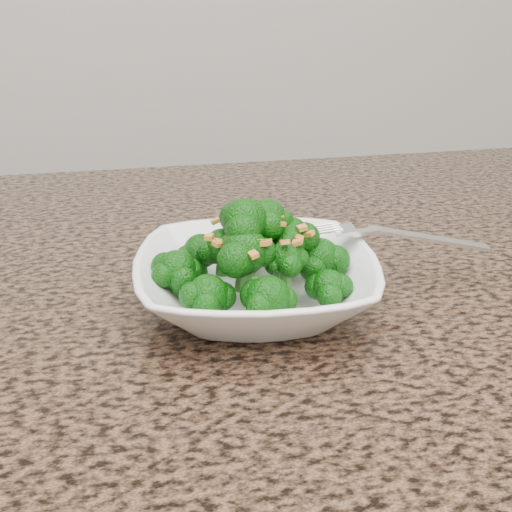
{
  "coord_description": "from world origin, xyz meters",
  "views": [
    {
      "loc": [
        -0.03,
        -0.16,
        1.16
      ],
      "look_at": [
        0.07,
        0.32,
        0.95
      ],
      "focal_mm": 45.0,
      "sensor_mm": 36.0,
      "label": 1
    }
  ],
  "objects": [
    {
      "name": "bowl",
      "position": [
        0.07,
        0.32,
        0.93
      ],
      "size": [
        0.23,
        0.23,
        0.05
      ],
      "primitive_type": "imported",
      "rotation": [
        0.0,
        0.0,
        -0.14
      ],
      "color": "white",
      "rests_on": "granite_counter"
    },
    {
      "name": "granite_counter",
      "position": [
        0.0,
        0.3,
        0.89
      ],
      "size": [
        1.64,
        1.04,
        0.03
      ],
      "primitive_type": "cube",
      "color": "brown",
      "rests_on": "cabinet"
    },
    {
      "name": "fork",
      "position": [
        0.18,
        0.34,
        0.96
      ],
      "size": [
        0.2,
        0.05,
        0.01
      ],
      "primitive_type": null,
      "rotation": [
        0.0,
        0.0,
        -0.09
      ],
      "color": "silver",
      "rests_on": "bowl"
    },
    {
      "name": "broccoli_pile",
      "position": [
        0.07,
        0.32,
        0.98
      ],
      "size": [
        0.18,
        0.18,
        0.06
      ],
      "primitive_type": null,
      "color": "#0C5009",
      "rests_on": "bowl"
    },
    {
      "name": "garlic_topping",
      "position": [
        0.07,
        0.32,
        1.02
      ],
      "size": [
        0.11,
        0.11,
        0.01
      ],
      "primitive_type": null,
      "color": "#EC9739",
      "rests_on": "broccoli_pile"
    }
  ]
}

